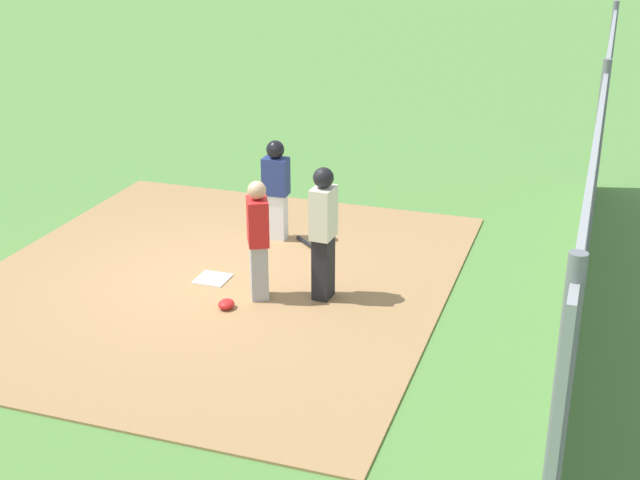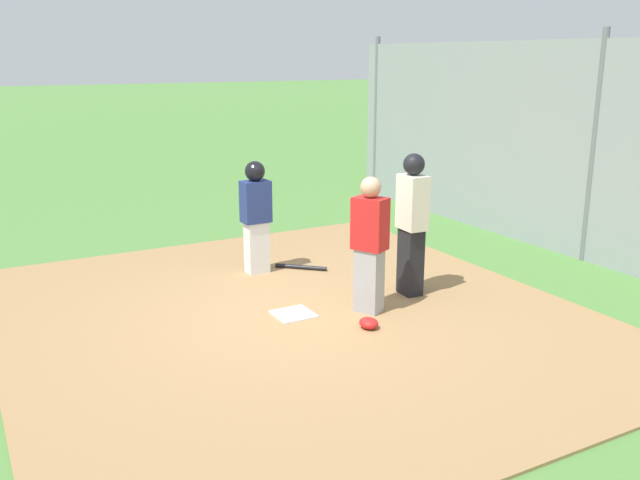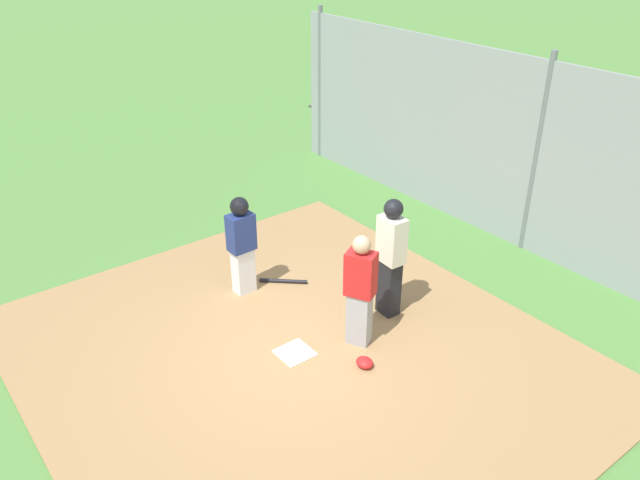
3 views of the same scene
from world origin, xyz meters
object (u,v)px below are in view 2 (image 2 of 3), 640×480
object	(u,v)px
catcher	(370,243)
parked_car_silver	(616,165)
umpire	(412,221)
catcher_mask	(369,323)
runner	(256,211)
parked_car_white	(518,150)
home_plate	(294,314)
baseball_bat	(301,267)

from	to	relation	value
catcher	parked_car_silver	bearing A→B (deg)	174.99
catcher	umpire	world-z (taller)	umpire
catcher_mask	runner	bearing A→B (deg)	6.08
catcher	parked_car_white	bearing A→B (deg)	-170.52
home_plate	parked_car_silver	size ratio (longest dim) A/B	0.10
home_plate	catcher	xyz separation A→B (m)	(-0.32, -0.84, 0.83)
umpire	catcher	bearing A→B (deg)	22.10
catcher_mask	parked_car_white	size ratio (longest dim) A/B	0.06
home_plate	runner	distance (m)	1.95
baseball_bat	parked_car_silver	world-z (taller)	parked_car_silver
baseball_bat	catcher_mask	world-z (taller)	catcher_mask
runner	catcher	bearing A→B (deg)	13.37
parked_car_silver	catcher_mask	bearing A→B (deg)	-62.11
home_plate	baseball_bat	world-z (taller)	baseball_bat
runner	parked_car_white	distance (m)	10.38
parked_car_white	catcher_mask	bearing A→B (deg)	-57.00
home_plate	parked_car_white	bearing A→B (deg)	-56.82
home_plate	umpire	bearing A→B (deg)	-91.51
umpire	parked_car_white	world-z (taller)	umpire
catcher_mask	home_plate	bearing A→B (deg)	36.00
runner	catcher_mask	distance (m)	2.62
umpire	parked_car_white	bearing A→B (deg)	-138.53
umpire	parked_car_white	size ratio (longest dim) A/B	0.41
baseball_bat	catcher_mask	distance (m)	2.33
umpire	runner	world-z (taller)	umpire
home_plate	runner	bearing A→B (deg)	-9.61
parked_car_silver	catcher	bearing A→B (deg)	-63.86
umpire	parked_car_white	xyz separation A→B (m)	(6.33, -7.98, -0.37)
home_plate	catcher	bearing A→B (deg)	-110.79
catcher	umpire	bearing A→B (deg)	171.56
baseball_bat	catcher_mask	xyz separation A→B (m)	(-2.30, 0.33, 0.03)
catcher_mask	parked_car_white	world-z (taller)	parked_car_white
runner	catcher_mask	size ratio (longest dim) A/B	6.52
catcher	parked_car_white	world-z (taller)	catcher
catcher_mask	parked_car_white	distance (m)	11.49
catcher	parked_car_white	distance (m)	10.98
catcher	parked_car_white	size ratio (longest dim) A/B	0.37
home_plate	parked_car_silver	bearing A→B (deg)	-70.97
baseball_bat	parked_car_silver	xyz separation A→B (m)	(1.79, -8.77, 0.55)
home_plate	catcher_mask	bearing A→B (deg)	-144.00
catcher_mask	parked_car_white	bearing A→B (deg)	-52.12
home_plate	umpire	world-z (taller)	umpire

